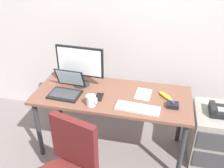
{
  "coord_description": "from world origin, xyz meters",
  "views": [
    {
      "loc": [
        0.47,
        -2.08,
        2.07
      ],
      "look_at": [
        0.0,
        0.0,
        0.84
      ],
      "focal_mm": 39.87,
      "sensor_mm": 36.0,
      "label": 1
    }
  ],
  "objects": [
    {
      "name": "monitor_main",
      "position": [
        -0.37,
        0.12,
        0.96
      ],
      "size": [
        0.51,
        0.18,
        0.43
      ],
      "color": "#262628",
      "rests_on": "desk"
    },
    {
      "name": "banana",
      "position": [
        0.53,
        0.05,
        0.74
      ],
      "size": [
        0.16,
        0.17,
        0.04
      ],
      "primitive_type": "ellipsoid",
      "rotation": [
        0.0,
        0.0,
        2.3
      ],
      "color": "yellow",
      "rests_on": "desk"
    },
    {
      "name": "coffee_mug",
      "position": [
        -0.15,
        -0.23,
        0.77
      ],
      "size": [
        0.1,
        0.09,
        0.1
      ],
      "color": "silver",
      "rests_on": "desk"
    },
    {
      "name": "trackball_mouse",
      "position": [
        0.6,
        -0.09,
        0.74
      ],
      "size": [
        0.11,
        0.09,
        0.07
      ],
      "color": "black",
      "rests_on": "desk"
    },
    {
      "name": "keyboard",
      "position": [
        0.29,
        -0.2,
        0.73
      ],
      "size": [
        0.42,
        0.17,
        0.03
      ],
      "color": "silver",
      "rests_on": "desk"
    },
    {
      "name": "paper_notepad",
      "position": [
        0.31,
        0.06,
        0.72
      ],
      "size": [
        0.16,
        0.22,
        0.01
      ],
      "primitive_type": "cube",
      "rotation": [
        0.0,
        0.0,
        -0.07
      ],
      "color": "white",
      "rests_on": "desk"
    },
    {
      "name": "ground_plane",
      "position": [
        0.0,
        0.0,
        0.0
      ],
      "size": [
        8.0,
        8.0,
        0.0
      ],
      "primitive_type": "plane",
      "color": "slate"
    },
    {
      "name": "desk",
      "position": [
        0.0,
        0.0,
        0.64
      ],
      "size": [
        1.58,
        0.67,
        0.72
      ],
      "color": "brown",
      "rests_on": "ground"
    },
    {
      "name": "laptop",
      "position": [
        -0.46,
        -0.07,
        0.77
      ],
      "size": [
        0.33,
        0.32,
        0.23
      ],
      "color": "black",
      "rests_on": "desk"
    },
    {
      "name": "cell_phone",
      "position": [
        -0.11,
        -0.08,
        0.72
      ],
      "size": [
        0.07,
        0.15,
        0.01
      ],
      "primitive_type": "cube",
      "rotation": [
        0.0,
        0.0,
        0.05
      ],
      "color": "black",
      "rests_on": "desk"
    },
    {
      "name": "file_cabinet",
      "position": [
        1.06,
        0.1,
        0.29
      ],
      "size": [
        0.42,
        0.53,
        0.58
      ],
      "color": "gray",
      "rests_on": "ground"
    },
    {
      "name": "back_wall",
      "position": [
        0.0,
        0.68,
        1.4
      ],
      "size": [
        6.0,
        0.1,
        2.8
      ],
      "primitive_type": "cube",
      "color": "#BFB7B9",
      "rests_on": "ground"
    },
    {
      "name": "desk_phone",
      "position": [
        1.05,
        0.09,
        0.62
      ],
      "size": [
        0.17,
        0.2,
        0.09
      ],
      "color": "black",
      "rests_on": "file_cabinet"
    }
  ]
}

